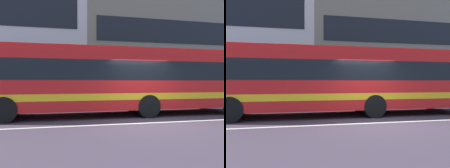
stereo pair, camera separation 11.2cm
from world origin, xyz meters
TOP-DOWN VIEW (x-y plane):
  - ground_plane at (0.00, 0.00)m, footprint 160.00×160.00m
  - lane_centre_line at (0.00, 0.00)m, footprint 60.00×0.16m
  - hedge_row_far at (1.27, 6.13)m, footprint 14.50×1.10m
  - apartment_block_right at (8.72, 15.81)m, footprint 19.64×9.99m
  - transit_bus at (-0.36, 2.40)m, footprint 12.15×2.71m

SIDE VIEW (x-z plane):
  - ground_plane at x=0.00m, z-range 0.00..0.00m
  - lane_centre_line at x=0.00m, z-range 0.00..0.01m
  - hedge_row_far at x=1.27m, z-range 0.00..0.94m
  - transit_bus at x=-0.36m, z-range 0.16..3.25m
  - apartment_block_right at x=8.72m, z-range 0.00..10.48m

